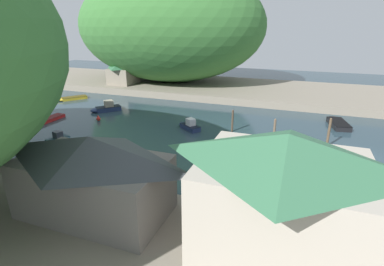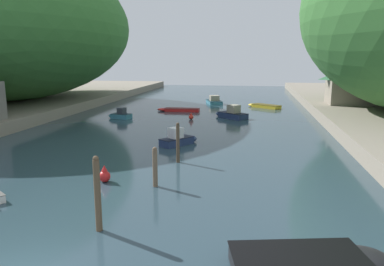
{
  "view_description": "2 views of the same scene",
  "coord_description": "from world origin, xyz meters",
  "px_view_note": "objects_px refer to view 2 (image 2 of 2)",
  "views": [
    {
      "loc": [
        -34.64,
        7.5,
        13.64
      ],
      "look_at": [
        -0.87,
        20.03,
        0.5
      ],
      "focal_mm": 28.0,
      "sensor_mm": 36.0,
      "label": 1
    },
    {
      "loc": [
        8.35,
        -11.04,
        7.76
      ],
      "look_at": [
        2.37,
        25.08,
        0.36
      ],
      "focal_mm": 35.0,
      "sensor_mm": 36.0,
      "label": 2
    }
  ],
  "objects_px": {
    "boat_far_upstream": "(214,101)",
    "boat_far_right_bank": "(316,261)",
    "boat_mid_channel": "(230,114)",
    "channel_buoy_near": "(191,117)",
    "boat_near_quay": "(180,139)",
    "right_bank_cottage": "(350,85)",
    "boat_small_dinghy": "(177,110)",
    "boat_open_rowboat": "(263,106)",
    "boat_moored_right": "(119,115)",
    "channel_buoy_far": "(105,175)"
  },
  "relations": [
    {
      "from": "boat_moored_right",
      "to": "boat_near_quay",
      "type": "bearing_deg",
      "value": -125.34
    },
    {
      "from": "boat_small_dinghy",
      "to": "boat_mid_channel",
      "type": "xyz_separation_m",
      "value": [
        8.14,
        -4.8,
        0.3
      ]
    },
    {
      "from": "right_bank_cottage",
      "to": "boat_small_dinghy",
      "type": "bearing_deg",
      "value": -175.76
    },
    {
      "from": "boat_moored_right",
      "to": "channel_buoy_near",
      "type": "relative_size",
      "value": 3.66
    },
    {
      "from": "boat_small_dinghy",
      "to": "boat_open_rowboat",
      "type": "height_order",
      "value": "boat_open_rowboat"
    },
    {
      "from": "boat_far_upstream",
      "to": "boat_far_right_bank",
      "type": "bearing_deg",
      "value": -96.21
    },
    {
      "from": "boat_small_dinghy",
      "to": "channel_buoy_near",
      "type": "height_order",
      "value": "channel_buoy_near"
    },
    {
      "from": "boat_small_dinghy",
      "to": "channel_buoy_far",
      "type": "bearing_deg",
      "value": -176.51
    },
    {
      "from": "boat_near_quay",
      "to": "boat_small_dinghy",
      "type": "bearing_deg",
      "value": 137.94
    },
    {
      "from": "boat_far_upstream",
      "to": "channel_buoy_near",
      "type": "xyz_separation_m",
      "value": [
        -1.0,
        -17.59,
        -0.06
      ]
    },
    {
      "from": "boat_near_quay",
      "to": "channel_buoy_near",
      "type": "relative_size",
      "value": 4.3
    },
    {
      "from": "channel_buoy_near",
      "to": "boat_moored_right",
      "type": "bearing_deg",
      "value": -175.38
    },
    {
      "from": "boat_far_upstream",
      "to": "boat_far_right_bank",
      "type": "relative_size",
      "value": 0.98
    },
    {
      "from": "boat_mid_channel",
      "to": "right_bank_cottage",
      "type": "bearing_deg",
      "value": -25.48
    },
    {
      "from": "boat_far_upstream",
      "to": "channel_buoy_near",
      "type": "bearing_deg",
      "value": -109.83
    },
    {
      "from": "boat_moored_right",
      "to": "boat_far_right_bank",
      "type": "bearing_deg",
      "value": -132.99
    },
    {
      "from": "channel_buoy_near",
      "to": "boat_near_quay",
      "type": "bearing_deg",
      "value": -84.67
    },
    {
      "from": "boat_small_dinghy",
      "to": "boat_far_right_bank",
      "type": "xyz_separation_m",
      "value": [
        13.58,
        -40.28,
        0.13
      ]
    },
    {
      "from": "boat_far_right_bank",
      "to": "channel_buoy_near",
      "type": "relative_size",
      "value": 6.84
    },
    {
      "from": "boat_near_quay",
      "to": "boat_mid_channel",
      "type": "height_order",
      "value": "boat_mid_channel"
    },
    {
      "from": "boat_small_dinghy",
      "to": "boat_far_right_bank",
      "type": "bearing_deg",
      "value": -161.31
    },
    {
      "from": "boat_near_quay",
      "to": "boat_open_rowboat",
      "type": "height_order",
      "value": "boat_near_quay"
    },
    {
      "from": "boat_far_upstream",
      "to": "boat_near_quay",
      "type": "bearing_deg",
      "value": -106.03
    },
    {
      "from": "boat_far_right_bank",
      "to": "boat_mid_channel",
      "type": "bearing_deg",
      "value": 176.49
    },
    {
      "from": "boat_near_quay",
      "to": "boat_far_right_bank",
      "type": "relative_size",
      "value": 0.63
    },
    {
      "from": "boat_near_quay",
      "to": "channel_buoy_far",
      "type": "distance_m",
      "value": 11.4
    },
    {
      "from": "boat_mid_channel",
      "to": "channel_buoy_far",
      "type": "xyz_separation_m",
      "value": [
        -6.22,
        -27.26,
        -0.1
      ]
    },
    {
      "from": "boat_far_upstream",
      "to": "boat_mid_channel",
      "type": "height_order",
      "value": "boat_mid_channel"
    },
    {
      "from": "right_bank_cottage",
      "to": "channel_buoy_near",
      "type": "bearing_deg",
      "value": -157.28
    },
    {
      "from": "boat_small_dinghy",
      "to": "boat_open_rowboat",
      "type": "bearing_deg",
      "value": -63.24
    },
    {
      "from": "boat_near_quay",
      "to": "boat_far_upstream",
      "type": "height_order",
      "value": "boat_near_quay"
    },
    {
      "from": "boat_open_rowboat",
      "to": "boat_far_upstream",
      "type": "bearing_deg",
      "value": 99.46
    },
    {
      "from": "boat_moored_right",
      "to": "boat_far_upstream",
      "type": "height_order",
      "value": "same"
    },
    {
      "from": "right_bank_cottage",
      "to": "boat_mid_channel",
      "type": "bearing_deg",
      "value": -157.74
    },
    {
      "from": "boat_far_right_bank",
      "to": "channel_buoy_near",
      "type": "height_order",
      "value": "channel_buoy_near"
    },
    {
      "from": "boat_mid_channel",
      "to": "boat_moored_right",
      "type": "bearing_deg",
      "value": 144.0
    },
    {
      "from": "boat_open_rowboat",
      "to": "channel_buoy_near",
      "type": "height_order",
      "value": "channel_buoy_near"
    },
    {
      "from": "boat_small_dinghy",
      "to": "boat_far_upstream",
      "type": "distance_m",
      "value": 11.43
    },
    {
      "from": "boat_near_quay",
      "to": "boat_open_rowboat",
      "type": "distance_m",
      "value": 28.39
    },
    {
      "from": "boat_far_upstream",
      "to": "boat_open_rowboat",
      "type": "relative_size",
      "value": 1.12
    },
    {
      "from": "boat_far_upstream",
      "to": "boat_open_rowboat",
      "type": "height_order",
      "value": "boat_far_upstream"
    },
    {
      "from": "boat_small_dinghy",
      "to": "right_bank_cottage",
      "type": "bearing_deg",
      "value": -85.7
    },
    {
      "from": "channel_buoy_near",
      "to": "boat_far_right_bank",
      "type": "bearing_deg",
      "value": -72.78
    },
    {
      "from": "boat_small_dinghy",
      "to": "boat_near_quay",
      "type": "height_order",
      "value": "boat_near_quay"
    },
    {
      "from": "boat_far_upstream",
      "to": "channel_buoy_far",
      "type": "bearing_deg",
      "value": -109.73
    },
    {
      "from": "boat_open_rowboat",
      "to": "channel_buoy_far",
      "type": "distance_m",
      "value": 39.78
    },
    {
      "from": "boat_far_right_bank",
      "to": "channel_buoy_near",
      "type": "bearing_deg",
      "value": -175.01
    },
    {
      "from": "boat_moored_right",
      "to": "boat_far_right_bank",
      "type": "distance_m",
      "value": 37.99
    },
    {
      "from": "boat_near_quay",
      "to": "boat_far_upstream",
      "type": "bearing_deg",
      "value": 126.2
    },
    {
      "from": "boat_far_upstream",
      "to": "boat_mid_channel",
      "type": "relative_size",
      "value": 1.28
    }
  ]
}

